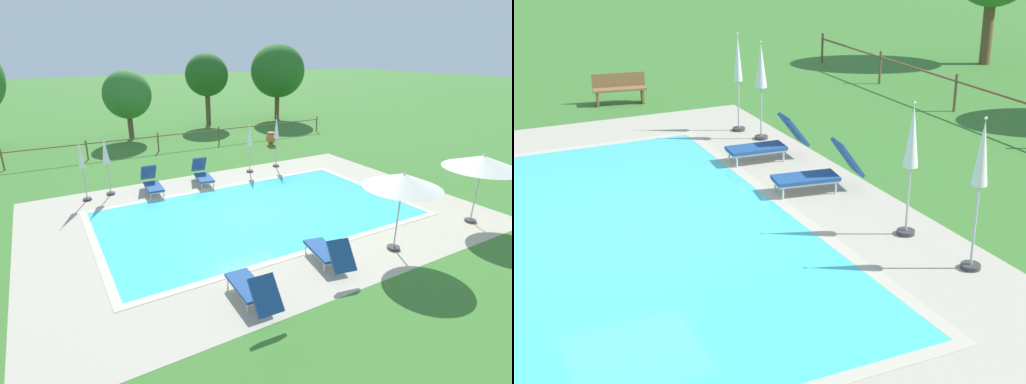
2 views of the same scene
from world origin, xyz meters
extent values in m
plane|color=#3D752D|center=(0.00, 0.00, 0.00)|extent=(160.00, 160.00, 0.00)
cube|color=#B2A893|center=(0.00, 0.00, 0.00)|extent=(15.07, 10.49, 0.01)
cube|color=#42CCD6|center=(0.00, 0.00, 0.01)|extent=(10.53, 5.96, 0.01)
cube|color=#C0B59F|center=(0.00, 3.10, 0.01)|extent=(11.01, 0.24, 0.01)
cube|color=#C0B59F|center=(-5.39, 0.00, 0.01)|extent=(0.24, 5.96, 0.01)
cube|color=navy|center=(-2.65, 3.72, 0.32)|extent=(0.68, 1.34, 0.07)
cube|color=navy|center=(-2.59, 4.62, 0.65)|extent=(0.64, 0.61, 0.71)
cube|color=silver|center=(-2.65, 3.72, 0.26)|extent=(0.65, 1.31, 0.04)
cylinder|color=silver|center=(-2.43, 3.15, 0.14)|extent=(0.04, 0.04, 0.28)
cylinder|color=silver|center=(-2.94, 3.18, 0.14)|extent=(0.04, 0.04, 0.28)
cylinder|color=silver|center=(-2.36, 4.25, 0.14)|extent=(0.04, 0.04, 0.28)
cylinder|color=silver|center=(-2.87, 4.29, 0.14)|extent=(0.04, 0.04, 0.28)
cube|color=navy|center=(-0.46, 3.80, 0.32)|extent=(0.78, 1.37, 0.07)
cube|color=navy|center=(-0.33, 4.68, 0.66)|extent=(0.67, 0.63, 0.72)
cube|color=silver|center=(-0.46, 3.80, 0.26)|extent=(0.75, 1.34, 0.04)
cylinder|color=silver|center=(-0.29, 3.21, 0.14)|extent=(0.04, 0.04, 0.28)
cylinder|color=silver|center=(-0.79, 3.29, 0.14)|extent=(0.04, 0.04, 0.28)
cylinder|color=silver|center=(-0.12, 4.31, 0.14)|extent=(0.04, 0.04, 0.28)
cylinder|color=silver|center=(-0.63, 4.38, 0.14)|extent=(0.04, 0.04, 0.28)
cylinder|color=#383838|center=(-5.07, 4.33, 0.04)|extent=(0.32, 0.32, 0.08)
cylinder|color=#B2B5B7|center=(-5.07, 4.33, 0.65)|extent=(0.04, 0.04, 1.29)
cone|color=white|center=(-5.07, 4.33, 1.86)|extent=(0.22, 0.22, 1.14)
sphere|color=white|center=(-5.07, 4.33, 2.45)|extent=(0.05, 0.05, 0.05)
cylinder|color=#383838|center=(2.11, 4.43, 0.04)|extent=(0.32, 0.32, 0.08)
cylinder|color=#B2B5B7|center=(2.11, 4.43, 0.63)|extent=(0.04, 0.04, 1.26)
cone|color=white|center=(2.11, 4.43, 1.81)|extent=(0.26, 0.26, 1.10)
sphere|color=white|center=(2.11, 4.43, 2.37)|extent=(0.05, 0.05, 0.05)
cylinder|color=#383838|center=(-4.17, 4.54, 0.04)|extent=(0.32, 0.32, 0.08)
cylinder|color=#B2B5B7|center=(-4.17, 4.54, 0.65)|extent=(0.04, 0.04, 1.29)
cone|color=white|center=(-4.17, 4.54, 1.82)|extent=(0.29, 0.29, 1.07)
sphere|color=white|center=(-4.17, 4.54, 2.38)|extent=(0.05, 0.05, 0.05)
cylinder|color=#383838|center=(3.67, 4.59, 0.04)|extent=(0.32, 0.32, 0.08)
cylinder|color=#B2B5B7|center=(3.67, 4.59, 0.71)|extent=(0.04, 0.04, 1.42)
cone|color=white|center=(3.67, 4.59, 1.94)|extent=(0.25, 0.25, 1.04)
sphere|color=white|center=(3.67, 4.59, 2.48)|extent=(0.05, 0.05, 0.05)
cube|color=olive|center=(-9.00, 2.33, 0.44)|extent=(0.67, 1.55, 0.06)
cube|color=olive|center=(-9.20, 2.36, 0.67)|extent=(0.28, 1.49, 0.40)
cube|color=olive|center=(-8.90, 2.96, 0.21)|extent=(0.40, 0.12, 0.41)
cube|color=olive|center=(-9.10, 1.70, 0.21)|extent=(0.40, 0.12, 0.41)
cylinder|color=brown|center=(-11.75, 10.48, 0.53)|extent=(0.08, 0.08, 1.05)
cylinder|color=brown|center=(-7.99, 10.48, 0.53)|extent=(0.08, 0.08, 1.05)
cylinder|color=brown|center=(-4.24, 10.48, 0.53)|extent=(0.08, 0.08, 1.05)
cylinder|color=brown|center=(-9.02, 15.59, 1.25)|extent=(0.39, 0.39, 2.49)
camera|label=1|loc=(-6.26, -10.86, 5.46)|focal=27.07mm
camera|label=2|loc=(12.16, -3.01, 5.51)|focal=53.65mm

